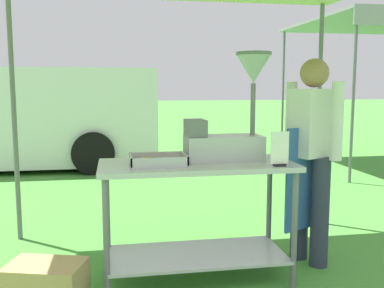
{
  "coord_description": "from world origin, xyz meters",
  "views": [
    {
      "loc": [
        -0.63,
        -1.71,
        1.4
      ],
      "look_at": [
        -0.07,
        1.54,
        0.97
      ],
      "focal_mm": 41.56,
      "sensor_mm": 36.0,
      "label": 1
    }
  ],
  "objects_px": {
    "donut_tray": "(157,162)",
    "donut_fryer": "(230,122)",
    "supply_crate": "(46,285)",
    "donut_cart": "(197,198)",
    "vendor": "(311,150)",
    "menu_sign": "(280,152)"
  },
  "relations": [
    {
      "from": "donut_tray",
      "to": "supply_crate",
      "type": "distance_m",
      "value": 1.07
    },
    {
      "from": "donut_tray",
      "to": "menu_sign",
      "type": "distance_m",
      "value": 0.84
    },
    {
      "from": "donut_tray",
      "to": "vendor",
      "type": "relative_size",
      "value": 0.24
    },
    {
      "from": "vendor",
      "to": "donut_fryer",
      "type": "bearing_deg",
      "value": -174.4
    },
    {
      "from": "menu_sign",
      "to": "donut_fryer",
      "type": "bearing_deg",
      "value": 129.93
    },
    {
      "from": "donut_fryer",
      "to": "menu_sign",
      "type": "relative_size",
      "value": 3.33
    },
    {
      "from": "donut_fryer",
      "to": "supply_crate",
      "type": "relative_size",
      "value": 1.43
    },
    {
      "from": "donut_cart",
      "to": "supply_crate",
      "type": "bearing_deg",
      "value": -167.36
    },
    {
      "from": "vendor",
      "to": "donut_cart",
      "type": "bearing_deg",
      "value": -170.61
    },
    {
      "from": "donut_tray",
      "to": "donut_fryer",
      "type": "height_order",
      "value": "donut_fryer"
    },
    {
      "from": "donut_tray",
      "to": "menu_sign",
      "type": "relative_size",
      "value": 1.64
    },
    {
      "from": "donut_tray",
      "to": "donut_fryer",
      "type": "xyz_separation_m",
      "value": [
        0.55,
        0.14,
        0.26
      ]
    },
    {
      "from": "menu_sign",
      "to": "donut_cart",
      "type": "bearing_deg",
      "value": 156.94
    },
    {
      "from": "donut_fryer",
      "to": "supply_crate",
      "type": "distance_m",
      "value": 1.66
    },
    {
      "from": "donut_tray",
      "to": "donut_fryer",
      "type": "distance_m",
      "value": 0.62
    },
    {
      "from": "donut_tray",
      "to": "donut_cart",
      "type": "bearing_deg",
      "value": 9.88
    },
    {
      "from": "donut_fryer",
      "to": "menu_sign",
      "type": "bearing_deg",
      "value": -50.07
    },
    {
      "from": "donut_fryer",
      "to": "donut_tray",
      "type": "bearing_deg",
      "value": -165.88
    },
    {
      "from": "donut_cart",
      "to": "supply_crate",
      "type": "relative_size",
      "value": 2.51
    },
    {
      "from": "donut_cart",
      "to": "donut_fryer",
      "type": "xyz_separation_m",
      "value": [
        0.27,
        0.09,
        0.53
      ]
    },
    {
      "from": "donut_tray",
      "to": "supply_crate",
      "type": "height_order",
      "value": "donut_tray"
    },
    {
      "from": "donut_fryer",
      "to": "supply_crate",
      "type": "bearing_deg",
      "value": -166.12
    }
  ]
}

